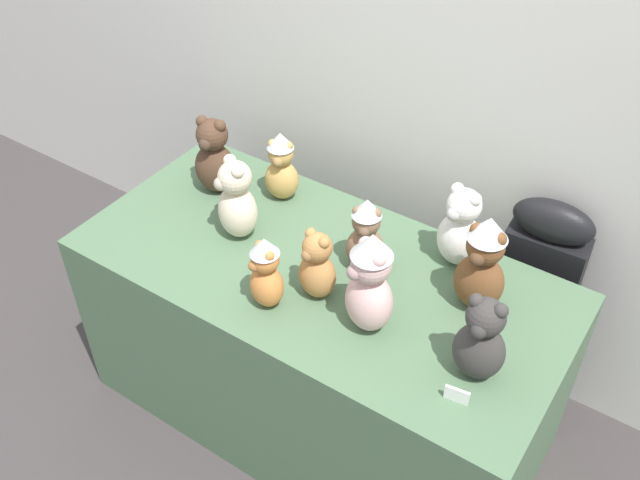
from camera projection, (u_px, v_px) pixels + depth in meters
The scene contains 15 objects.
ground_plane at pixel (284, 453), 2.74m from camera, with size 10.00×10.00×0.00m, color #3D3838.
wall_back at pixel (425, 47), 2.46m from camera, with size 7.00×0.08×2.60m, color silver.
display_table at pixel (320, 344), 2.65m from camera, with size 1.66×0.79×0.77m, color #4C6B4C.
instrument_case at pixel (531, 304), 2.67m from camera, with size 0.29×0.13×0.95m.
teddy_bear_honey at pixel (281, 167), 2.61m from camera, with size 0.16×0.14×0.28m.
teddy_bear_mocha at pixel (366, 235), 2.31m from camera, with size 0.16×0.15×0.28m.
teddy_bear_ginger at pixel (266, 273), 2.19m from camera, with size 0.15×0.14×0.26m.
teddy_bear_snow at pixel (460, 229), 2.34m from camera, with size 0.18×0.17×0.30m.
teddy_bear_chestnut at pixel (482, 264), 2.16m from camera, with size 0.16×0.14×0.35m.
teddy_bear_blush at pixel (370, 283), 2.09m from camera, with size 0.21×0.20×0.36m.
teddy_bear_cream at pixel (237, 201), 2.44m from camera, with size 0.20×0.19×0.31m.
teddy_bear_charcoal at pixel (481, 340), 1.98m from camera, with size 0.15×0.14×0.29m.
teddy_bear_cocoa at pixel (214, 158), 2.64m from camera, with size 0.18×0.16×0.31m.
teddy_bear_caramel at pixel (317, 267), 2.23m from camera, with size 0.15×0.13×0.25m.
name_card_front_left at pixel (457, 395), 1.97m from camera, with size 0.07×0.01×0.05m, color white.
Camera 1 is at (0.98, -1.22, 2.40)m, focal length 40.57 mm.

